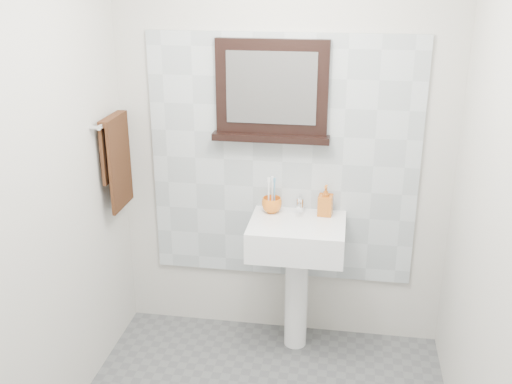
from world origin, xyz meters
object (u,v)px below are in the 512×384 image
toothbrush_cup (272,205)px  soap_dispenser (325,200)px  pedestal_sink (297,250)px  framed_mirror (272,93)px  hand_towel (116,155)px

toothbrush_cup → soap_dispenser: bearing=1.6°
pedestal_sink → framed_mirror: bearing=134.4°
pedestal_sink → framed_mirror: (-0.18, 0.19, 0.89)m
pedestal_sink → hand_towel: hand_towel is taller
framed_mirror → hand_towel: bearing=-166.5°
hand_towel → framed_mirror: bearing=13.5°
toothbrush_cup → soap_dispenser: 0.32m
toothbrush_cup → hand_towel: size_ratio=0.22×
pedestal_sink → toothbrush_cup: size_ratio=8.11×
pedestal_sink → framed_mirror: 0.92m
soap_dispenser → toothbrush_cup: bearing=-173.2°
pedestal_sink → soap_dispenser: bearing=39.1°
soap_dispenser → framed_mirror: size_ratio=0.27×
pedestal_sink → framed_mirror: size_ratio=1.41×
toothbrush_cup → framed_mirror: framed_mirror is taller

